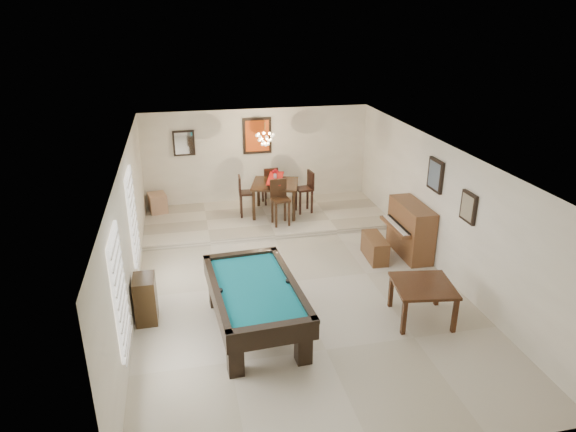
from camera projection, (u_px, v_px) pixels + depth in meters
name	position (u px, v px, depth m)	size (l,w,h in m)	color
ground_plane	(294.00, 281.00, 10.13)	(6.00, 9.00, 0.02)	beige
wall_back	(257.00, 157.00, 13.72)	(6.00, 0.04, 2.60)	silver
wall_front	(387.00, 375.00, 5.56)	(6.00, 0.04, 2.60)	silver
wall_left	(129.00, 234.00, 9.05)	(0.04, 9.00, 2.60)	silver
wall_right	(441.00, 208.00, 10.22)	(0.04, 9.00, 2.60)	silver
ceiling	(295.00, 153.00, 9.15)	(6.00, 9.00, 0.04)	white
dining_step	(266.00, 218.00, 13.05)	(6.00, 2.50, 0.12)	beige
window_left_front	(119.00, 291.00, 7.03)	(0.06, 1.00, 1.70)	white
window_left_rear	(133.00, 216.00, 9.57)	(0.06, 1.00, 1.70)	white
pool_table	(255.00, 309.00, 8.42)	(1.35, 2.49, 0.83)	black
square_table	(422.00, 302.00, 8.78)	(0.98, 0.98, 0.67)	black
upright_piano	(405.00, 230.00, 11.03)	(0.77, 1.38, 1.15)	brown
piano_bench	(375.00, 248.00, 10.95)	(0.35, 0.90, 0.50)	brown
apothecary_chest	(146.00, 299.00, 8.72)	(0.36, 0.54, 0.81)	black
dining_table	(275.00, 196.00, 12.99)	(1.13, 1.13, 0.94)	black
flower_vase	(275.00, 174.00, 12.77)	(0.14, 0.14, 0.24)	#AD0E19
dining_chair_south	(281.00, 203.00, 12.29)	(0.41, 0.41, 1.10)	black
dining_chair_north	(269.00, 185.00, 13.68)	(0.38, 0.38, 1.02)	black
dining_chair_west	(247.00, 196.00, 12.84)	(0.39, 0.39, 1.05)	black
dining_chair_east	(304.00, 192.00, 13.07)	(0.40, 0.40, 1.07)	black
corner_bench	(158.00, 203.00, 13.20)	(0.42, 0.53, 0.47)	tan
chandelier	(265.00, 135.00, 12.20)	(0.44, 0.44, 0.60)	#FFE5B2
back_painting	(257.00, 136.00, 13.46)	(0.75, 0.06, 0.95)	#D84C14
back_mirror	(184.00, 143.00, 13.12)	(0.55, 0.06, 0.65)	white
right_picture_upper	(436.00, 175.00, 10.26)	(0.06, 0.55, 0.65)	slate
right_picture_lower	(469.00, 207.00, 9.16)	(0.06, 0.45, 0.55)	gray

